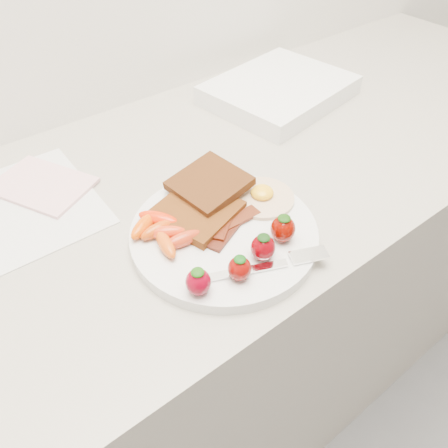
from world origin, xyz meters
TOP-DOWN VIEW (x-y plane):
  - counter at (0.00, 1.70)m, footprint 2.00×0.60m
  - plate at (-0.03, 1.56)m, footprint 0.27×0.27m
  - toast_lower at (-0.04, 1.61)m, footprint 0.13×0.13m
  - toast_upper at (0.00, 1.63)m, footprint 0.11×0.11m
  - fried_egg at (0.06, 1.58)m, footprint 0.11×0.11m
  - bacon_strips at (-0.02, 1.56)m, footprint 0.10×0.08m
  - baby_carrots at (-0.10, 1.60)m, footprint 0.09×0.11m
  - strawberries at (-0.04, 1.49)m, footprint 0.18×0.05m
  - fork at (-0.02, 1.46)m, footprint 0.18×0.08m
  - paper_sheet at (-0.22, 1.80)m, footprint 0.19×0.25m
  - notepad at (-0.19, 1.83)m, footprint 0.17×0.19m
  - appliance at (0.32, 1.82)m, footprint 0.32×0.27m

SIDE VIEW (x-z plane):
  - counter at x=0.00m, z-range 0.00..0.90m
  - paper_sheet at x=-0.22m, z-range 0.90..0.90m
  - notepad at x=-0.19m, z-range 0.90..0.91m
  - plate at x=-0.03m, z-range 0.90..0.92m
  - appliance at x=0.32m, z-range 0.90..0.94m
  - fork at x=-0.02m, z-range 0.92..0.92m
  - bacon_strips at x=-0.02m, z-range 0.92..0.93m
  - fried_egg at x=0.06m, z-range 0.91..0.93m
  - toast_lower at x=-0.04m, z-range 0.92..0.93m
  - baby_carrots at x=-0.10m, z-range 0.92..0.94m
  - strawberries at x=-0.04m, z-range 0.92..0.96m
  - toast_upper at x=0.00m, z-range 0.93..0.95m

